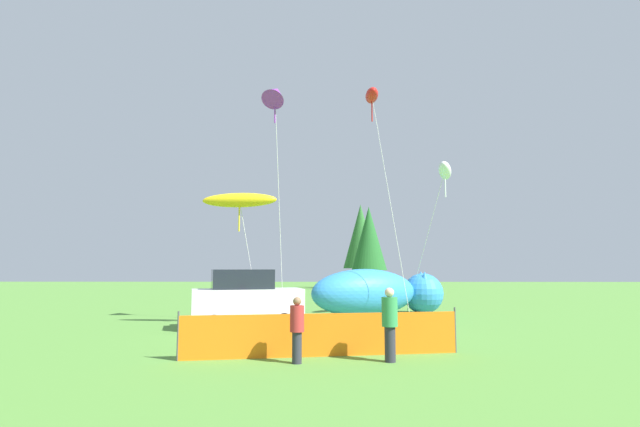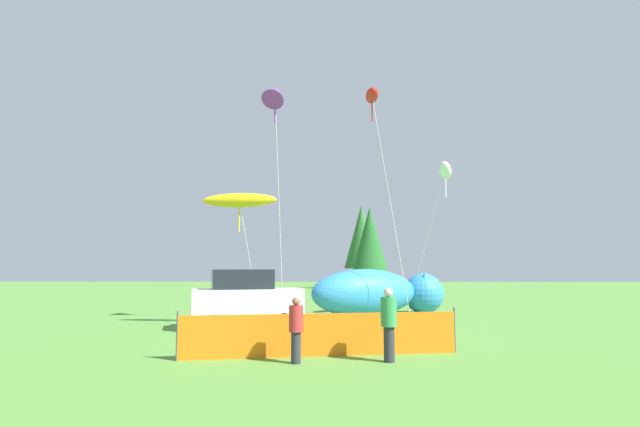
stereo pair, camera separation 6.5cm
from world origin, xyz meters
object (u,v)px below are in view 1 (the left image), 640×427
object	(u,v)px
parked_car	(246,300)
inflatable_cat	(377,294)
folding_chair	(398,326)
kite_yellow_hero	(239,200)
spectator_in_green_shirt	(297,327)
kite_red_lizard	(372,97)
spectator_in_red_shirt	(390,321)
kite_purple_delta	(275,95)
kite_white_ghost	(445,171)

from	to	relation	value
parked_car	inflatable_cat	xyz separation A→B (m)	(5.67, 5.06, -0.06)
parked_car	inflatable_cat	bearing A→B (deg)	26.08
folding_chair	kite_yellow_hero	distance (m)	8.61
parked_car	folding_chair	world-z (taller)	parked_car
spectator_in_green_shirt	kite_red_lizard	distance (m)	14.72
inflatable_cat	spectator_in_red_shirt	size ratio (longest dim) A/B	3.83
spectator_in_red_shirt	kite_purple_delta	xyz separation A→B (m)	(-3.88, 7.94, 8.87)
spectator_in_red_shirt	kite_yellow_hero	distance (m)	9.91
folding_chair	kite_white_ghost	world-z (taller)	kite_white_ghost
parked_car	spectator_in_red_shirt	bearing A→B (deg)	-70.09
folding_chair	kite_yellow_hero	size ratio (longest dim) A/B	0.17
kite_yellow_hero	inflatable_cat	bearing A→B (deg)	36.22
inflatable_cat	kite_purple_delta	distance (m)	10.74
parked_car	inflatable_cat	world-z (taller)	parked_car
spectator_in_green_shirt	kite_white_ghost	world-z (taller)	kite_white_ghost
folding_chair	inflatable_cat	bearing A→B (deg)	122.39
parked_car	kite_white_ghost	distance (m)	11.51
parked_car	kite_purple_delta	world-z (taller)	kite_purple_delta
parked_car	kite_red_lizard	distance (m)	11.54
parked_car	kite_purple_delta	xyz separation A→B (m)	(0.94, 1.20, 8.78)
folding_chair	kite_red_lizard	size ratio (longest dim) A/B	0.08
kite_yellow_hero	parked_car	bearing A→B (deg)	-53.07
spectator_in_red_shirt	kite_purple_delta	bearing A→B (deg)	116.03
parked_car	kite_red_lizard	bearing A→B (deg)	18.45
spectator_in_red_shirt	folding_chair	bearing A→B (deg)	78.21
parked_car	folding_chair	distance (m)	6.60
folding_chair	kite_white_ghost	bearing A→B (deg)	99.78
inflatable_cat	kite_red_lizard	bearing A→B (deg)	-127.89
spectator_in_green_shirt	kite_purple_delta	bearing A→B (deg)	100.32
folding_chair	spectator_in_green_shirt	size ratio (longest dim) A/B	0.55
kite_purple_delta	kite_red_lizard	size ratio (longest dim) A/B	0.96
inflatable_cat	kite_purple_delta	size ratio (longest dim) A/B	0.68
parked_car	kite_yellow_hero	world-z (taller)	kite_yellow_hero
inflatable_cat	spectator_in_green_shirt	size ratio (longest dim) A/B	4.35
inflatable_cat	kite_white_ghost	bearing A→B (deg)	-42.00
inflatable_cat	spectator_in_green_shirt	xyz separation A→B (m)	(-3.25, -12.03, -0.16)
inflatable_cat	kite_yellow_hero	bearing A→B (deg)	-170.48
folding_chair	spectator_in_red_shirt	world-z (taller)	spectator_in_red_shirt
spectator_in_red_shirt	spectator_in_green_shirt	xyz separation A→B (m)	(-2.39, -0.23, -0.12)
parked_car	kite_purple_delta	size ratio (longest dim) A/B	0.43
folding_chair	kite_yellow_hero	xyz separation A→B (m)	(-5.89, 4.25, 4.62)
kite_red_lizard	kite_white_ghost	bearing A→B (deg)	8.17
kite_purple_delta	kite_white_ghost	size ratio (longest dim) A/B	1.39
spectator_in_green_shirt	kite_white_ghost	size ratio (longest dim) A/B	0.22
kite_red_lizard	folding_chair	bearing A→B (deg)	-89.55
kite_yellow_hero	folding_chair	bearing A→B (deg)	-35.84
inflatable_cat	folding_chair	bearing A→B (deg)	-118.15
kite_purple_delta	spectator_in_green_shirt	bearing A→B (deg)	-79.68
parked_car	spectator_in_green_shirt	bearing A→B (deg)	-86.46
inflatable_cat	kite_red_lizard	size ratio (longest dim) A/B	0.65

